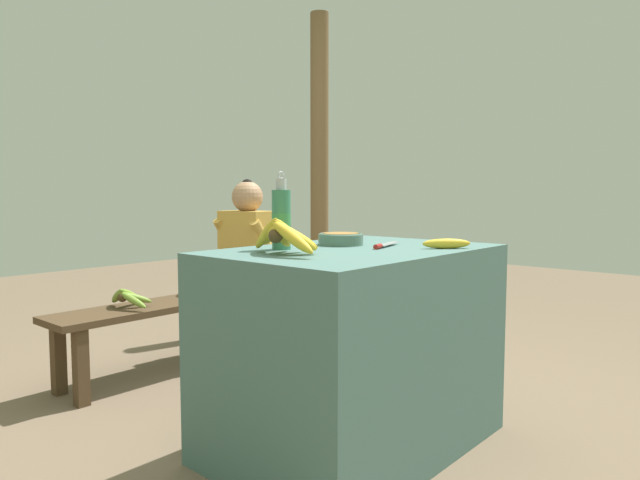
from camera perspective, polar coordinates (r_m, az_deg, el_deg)
name	(u,v)px	position (r m, az deg, el deg)	size (l,w,h in m)	color
ground_plane	(354,444)	(2.46, 3.45, -19.73)	(12.00, 12.00, 0.00)	#75604C
market_counter	(355,348)	(2.32, 3.50, -10.72)	(1.13, 0.76, 0.80)	#4C706B
banana_bunch_ripe	(283,235)	(2.02, -3.73, 0.50)	(0.19, 0.37, 0.14)	#4C381E
serving_bowl	(341,238)	(2.38, 2.08, 0.18)	(0.19, 0.19, 0.05)	#4C6B5B
water_bottle	(281,218)	(2.20, -3.89, 2.20)	(0.07, 0.07, 0.30)	#337556
loose_banana_front	(446,244)	(2.28, 12.53, -0.35)	(0.17, 0.16, 0.04)	gold
knife	(383,245)	(2.29, 6.33, -0.51)	(0.25, 0.09, 0.02)	#BCBCC1
wooden_bench	(198,307)	(3.45, -12.11, -6.55)	(1.74, 0.32, 0.41)	#4C3823
seated_vendor	(243,255)	(3.58, -7.72, -1.45)	(0.42, 0.40, 1.10)	#232328
banana_bunch_green	(128,297)	(3.20, -18.66, -5.41)	(0.19, 0.33, 0.12)	#4C381E
support_post_far	(319,170)	(4.47, -0.05, 7.00)	(0.14, 0.14, 2.38)	brown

